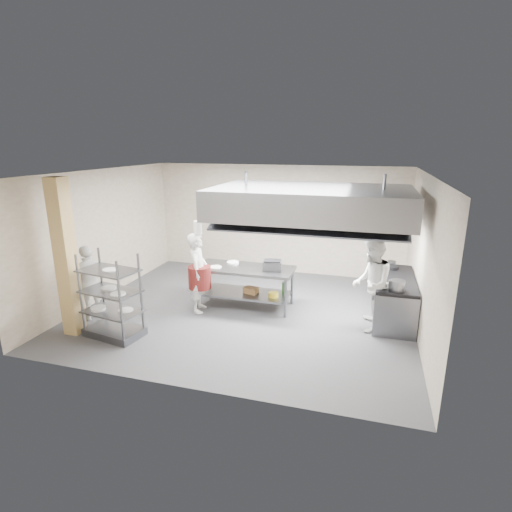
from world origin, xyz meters
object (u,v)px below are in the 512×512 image
(island, at_px, (245,287))
(pass_rack, at_px, (111,296))
(chef_plating, at_px, (90,282))
(stockpot, at_px, (397,285))
(griddle, at_px, (272,266))
(chef_head, at_px, (198,273))
(chef_line, at_px, (371,284))
(cooking_range, at_px, (393,299))

(island, xyz_separation_m, pass_rack, (-1.98, -2.08, 0.36))
(chef_plating, xyz_separation_m, stockpot, (6.07, 0.96, 0.21))
(pass_rack, bearing_deg, griddle, 48.27)
(pass_rack, xyz_separation_m, stockpot, (5.15, 1.54, 0.19))
(chef_head, distance_m, chef_plating, 2.23)
(chef_head, bearing_deg, island, -70.43)
(chef_head, bearing_deg, griddle, -82.11)
(pass_rack, distance_m, stockpot, 5.38)
(pass_rack, distance_m, chef_head, 1.89)
(pass_rack, bearing_deg, chef_plating, 157.52)
(chef_head, height_order, chef_plating, chef_head)
(island, xyz_separation_m, chef_head, (-0.89, -0.53, 0.42))
(chef_line, height_order, stockpot, chef_line)
(chef_line, relative_size, stockpot, 6.65)
(chef_plating, bearing_deg, stockpot, 118.17)
(island, relative_size, chef_plating, 1.37)
(chef_line, bearing_deg, island, -98.38)
(cooking_range, bearing_deg, pass_rack, -155.99)
(island, xyz_separation_m, chef_plating, (-2.90, -1.50, 0.33))
(stockpot, bearing_deg, chef_plating, -170.99)
(island, distance_m, stockpot, 3.27)
(pass_rack, bearing_deg, chef_head, 64.42)
(cooking_range, relative_size, griddle, 5.03)
(cooking_range, distance_m, chef_line, 0.95)
(griddle, bearing_deg, chef_plating, -166.58)
(cooking_range, relative_size, chef_head, 1.15)
(chef_head, bearing_deg, chef_line, -99.76)
(chef_plating, bearing_deg, chef_head, 134.88)
(pass_rack, distance_m, chef_plating, 1.08)
(chef_line, xyz_separation_m, chef_plating, (-5.60, -1.08, -0.14))
(chef_plating, bearing_deg, griddle, 132.24)
(pass_rack, relative_size, stockpot, 5.78)
(chef_plating, height_order, griddle, chef_plating)
(cooking_range, xyz_separation_m, stockpot, (-0.01, -0.76, 0.58))
(pass_rack, bearing_deg, chef_line, 29.16)
(cooking_range, relative_size, chef_plating, 1.27)
(stockpot, bearing_deg, chef_head, 179.92)
(chef_line, bearing_deg, chef_head, -87.72)
(island, relative_size, cooking_range, 1.08)
(pass_rack, height_order, stockpot, pass_rack)
(cooking_range, bearing_deg, griddle, -175.05)
(chef_head, height_order, chef_line, chef_line)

